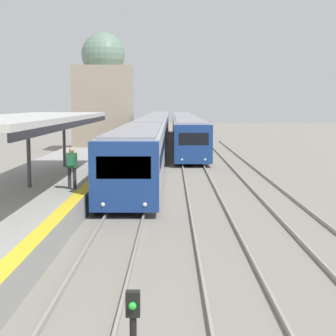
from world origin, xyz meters
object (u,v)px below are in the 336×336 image
train_far (185,128)px  signal_post_near (133,336)px  train_near (154,130)px  person_on_platform (72,165)px

train_far → signal_post_near: (-2.00, -53.63, -0.60)m
train_far → signal_post_near: size_ratio=28.23×
train_near → train_far: 6.87m
person_on_platform → train_near: bearing=86.2°
person_on_platform → train_far: (5.43, 39.06, -0.21)m
person_on_platform → train_far: bearing=82.1°
train_far → signal_post_near: train_far is taller
signal_post_near → person_on_platform: bearing=103.2°
train_far → train_near: bearing=-118.0°
train_near → train_far: bearing=62.0°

